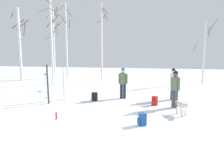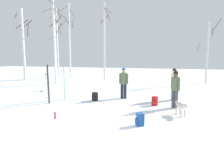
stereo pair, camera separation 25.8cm
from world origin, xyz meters
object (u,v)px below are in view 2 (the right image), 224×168
object	(u,v)px
backpack_1	(95,97)
birch_tree_2	(55,45)
person_1	(124,81)
ski_poles_0	(47,85)
birch_tree_4	(54,36)
birch_tree_0	(23,43)
person_2	(175,87)
backpack_2	(140,119)
birch_tree_5	(104,41)
birch_tree_3	(69,39)
ski_pair_planted_2	(48,84)
birch_tree_1	(57,42)
water_bottle_0	(55,116)
dog	(181,106)
birch_tree_6	(208,51)
backpack_0	(155,101)
ski_pair_lying_0	(42,91)
ski_pair_planted_0	(64,83)
person_0	(174,82)

from	to	relation	value
backpack_1	birch_tree_2	world-z (taller)	birch_tree_2
person_1	ski_poles_0	bearing A→B (deg)	-163.67
ski_poles_0	birch_tree_4	size ratio (longest dim) A/B	0.19
birch_tree_0	birch_tree_4	size ratio (longest dim) A/B	0.90
person_2	ski_poles_0	size ratio (longest dim) A/B	1.20
backpack_1	backpack_2	xyz separation A→B (m)	(2.80, -3.34, 0.00)
backpack_2	birch_tree_5	world-z (taller)	birch_tree_5
backpack_2	birch_tree_0	bearing A→B (deg)	140.42
birch_tree_2	birch_tree_3	size ratio (longest dim) A/B	0.85
person_1	birch_tree_0	world-z (taller)	birch_tree_0
ski_pair_planted_2	ski_poles_0	size ratio (longest dim) A/B	1.37
birch_tree_1	birch_tree_3	size ratio (longest dim) A/B	0.96
water_bottle_0	dog	bearing A→B (deg)	19.42
person_1	birch_tree_6	size ratio (longest dim) A/B	0.33
ski_poles_0	backpack_0	size ratio (longest dim) A/B	3.25
backpack_1	birch_tree_3	size ratio (longest dim) A/B	0.06
birch_tree_0	birch_tree_1	world-z (taller)	birch_tree_1
ski_pair_lying_0	birch_tree_6	size ratio (longest dim) A/B	0.37
ski_pair_planted_0	birch_tree_3	distance (m)	11.66
water_bottle_0	birch_tree_4	world-z (taller)	birch_tree_4
ski_pair_lying_0	water_bottle_0	bearing A→B (deg)	-52.93
ski_poles_0	dog	bearing A→B (deg)	-12.00
person_0	water_bottle_0	size ratio (longest dim) A/B	6.26
birch_tree_5	ski_pair_lying_0	bearing A→B (deg)	-107.07
backpack_1	birch_tree_1	size ratio (longest dim) A/B	0.06
person_2	ski_pair_planted_2	distance (m)	6.11
backpack_1	birch_tree_1	distance (m)	13.90
ski_poles_0	birch_tree_3	size ratio (longest dim) A/B	0.19
dog	birch_tree_5	size ratio (longest dim) A/B	0.11
ski_poles_0	birch_tree_2	size ratio (longest dim) A/B	0.22
ski_pair_lying_0	birch_tree_0	bearing A→B (deg)	135.39
backpack_0	backpack_2	distance (m)	3.06
person_0	birch_tree_3	distance (m)	13.92
backpack_2	person_0	bearing A→B (deg)	74.43
backpack_0	birch_tree_6	world-z (taller)	birch_tree_6
backpack_0	birch_tree_1	xyz separation A→B (m)	(-11.22, 11.02, 3.64)
person_2	birch_tree_6	bearing A→B (deg)	72.60
birch_tree_2	birch_tree_5	distance (m)	5.45
ski_poles_0	ski_pair_lying_0	bearing A→B (deg)	128.65
ski_poles_0	water_bottle_0	xyz separation A→B (m)	(2.28, -3.13, -0.63)
dog	birch_tree_3	bearing A→B (deg)	131.82
dog	backpack_1	xyz separation A→B (m)	(-4.26, 1.75, -0.17)
birch_tree_3	birch_tree_6	distance (m)	13.32
backpack_2	ski_poles_0	bearing A→B (deg)	150.88
person_2	birch_tree_6	distance (m)	9.72
birch_tree_1	birch_tree_2	size ratio (longest dim) A/B	1.13
dog	person_1	bearing A→B (deg)	137.23
person_1	backpack_0	xyz separation A→B (m)	(1.78, -1.22, -0.77)
ski_pair_lying_0	backpack_0	size ratio (longest dim) A/B	4.40
ski_pair_lying_0	birch_tree_0	distance (m)	8.01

